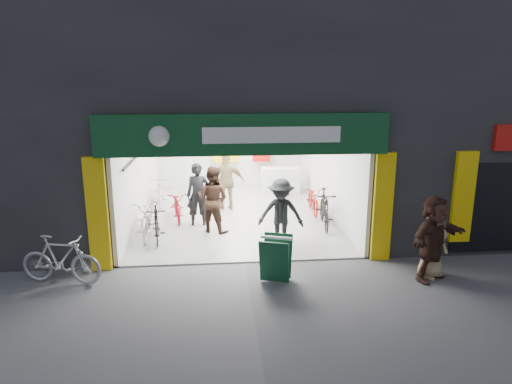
{
  "coord_description": "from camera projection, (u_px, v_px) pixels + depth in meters",
  "views": [
    {
      "loc": [
        -0.66,
        -9.99,
        4.23
      ],
      "look_at": [
        0.42,
        1.5,
        1.35
      ],
      "focal_mm": 32.0,
      "sensor_mm": 36.0,
      "label": 1
    }
  ],
  "objects": [
    {
      "name": "customer_b",
      "position": [
        213.0,
        200.0,
        12.69
      ],
      "size": [
        1.15,
        1.07,
        1.9
      ],
      "primitive_type": "imported",
      "rotation": [
        0.0,
        0.0,
        2.66
      ],
      "color": "#352018",
      "rests_on": "ground"
    },
    {
      "name": "bike_right_front",
      "position": [
        324.0,
        209.0,
        13.21
      ],
      "size": [
        0.76,
        1.91,
        1.12
      ],
      "primitive_type": "imported",
      "rotation": [
        0.0,
        0.0,
        -0.13
      ],
      "color": "black",
      "rests_on": "ground"
    },
    {
      "name": "customer_a",
      "position": [
        198.0,
        195.0,
        13.24
      ],
      "size": [
        0.69,
        0.46,
        1.87
      ],
      "primitive_type": "imported",
      "rotation": [
        0.0,
        0.0,
        0.02
      ],
      "color": "black",
      "rests_on": "ground"
    },
    {
      "name": "bike_right_mid",
      "position": [
        313.0,
        199.0,
        14.67
      ],
      "size": [
        0.71,
        1.76,
        0.91
      ],
      "primitive_type": "imported",
      "rotation": [
        0.0,
        0.0,
        -0.06
      ],
      "color": "#99120D",
      "rests_on": "ground"
    },
    {
      "name": "sandwich_board",
      "position": [
        276.0,
        257.0,
        9.69
      ],
      "size": [
        0.8,
        0.81,
        0.97
      ],
      "rotation": [
        0.0,
        0.0,
        -0.33
      ],
      "color": "#0F3E25",
      "rests_on": "ground"
    },
    {
      "name": "building",
      "position": [
        261.0,
        76.0,
        14.6
      ],
      "size": [
        17.0,
        10.27,
        8.0
      ],
      "color": "#232326",
      "rests_on": "ground"
    },
    {
      "name": "bike_right_back",
      "position": [
        282.0,
        184.0,
        16.62
      ],
      "size": [
        0.72,
        1.73,
        1.01
      ],
      "primitive_type": "imported",
      "rotation": [
        0.0,
        0.0,
        -0.15
      ],
      "color": "silver",
      "rests_on": "ground"
    },
    {
      "name": "bike_left_front",
      "position": [
        148.0,
        217.0,
        12.49
      ],
      "size": [
        0.78,
        2.07,
        1.07
      ],
      "primitive_type": "imported",
      "rotation": [
        0.0,
        0.0,
        0.03
      ],
      "color": "#B9B8BE",
      "rests_on": "ground"
    },
    {
      "name": "ground",
      "position": [
        244.0,
        263.0,
        10.74
      ],
      "size": [
        60.0,
        60.0,
        0.0
      ],
      "primitive_type": "plane",
      "color": "#56565B",
      "rests_on": "ground"
    },
    {
      "name": "bike_left_midfront",
      "position": [
        156.0,
        223.0,
        12.12
      ],
      "size": [
        0.68,
        1.69,
        0.99
      ],
      "primitive_type": "imported",
      "rotation": [
        0.0,
        0.0,
        0.13
      ],
      "color": "black",
      "rests_on": "ground"
    },
    {
      "name": "bike_left_back",
      "position": [
        160.0,
        190.0,
        15.45
      ],
      "size": [
        0.65,
        1.84,
        1.08
      ],
      "primitive_type": "imported",
      "rotation": [
        0.0,
        0.0,
        0.08
      ],
      "color": "#B2B1B6",
      "rests_on": "ground"
    },
    {
      "name": "bike_left_midback",
      "position": [
        178.0,
        205.0,
        13.93
      ],
      "size": [
        0.87,
        1.84,
        0.93
      ],
      "primitive_type": "imported",
      "rotation": [
        0.0,
        0.0,
        0.14
      ],
      "color": "maroon",
      "rests_on": "ground"
    },
    {
      "name": "customer_d",
      "position": [
        227.0,
        182.0,
        14.84
      ],
      "size": [
        1.15,
        0.52,
        1.93
      ],
      "primitive_type": "imported",
      "rotation": [
        0.0,
        0.0,
        3.18
      ],
      "color": "#89754F",
      "rests_on": "ground"
    },
    {
      "name": "customer_c",
      "position": [
        281.0,
        213.0,
        11.58
      ],
      "size": [
        1.27,
        0.89,
        1.79
      ],
      "primitive_type": "imported",
      "rotation": [
        0.0,
        0.0,
        -0.21
      ],
      "color": "black",
      "rests_on": "ground"
    },
    {
      "name": "pedestrian_near",
      "position": [
        433.0,
        242.0,
        9.84
      ],
      "size": [
        0.92,
        0.8,
        1.58
      ],
      "primitive_type": "imported",
      "rotation": [
        0.0,
        0.0,
        0.48
      ],
      "color": "#967E57",
      "rests_on": "ground"
    },
    {
      "name": "pedestrian_far",
      "position": [
        433.0,
        238.0,
        9.66
      ],
      "size": [
        1.77,
        1.39,
        1.87
      ],
      "primitive_type": "imported",
      "rotation": [
        0.0,
        0.0,
        0.56
      ],
      "color": "#372019",
      "rests_on": "ground"
    },
    {
      "name": "parked_bike",
      "position": [
        61.0,
        260.0,
        9.57
      ],
      "size": [
        1.85,
        0.91,
        1.07
      ],
      "primitive_type": "imported",
      "rotation": [
        0.0,
        0.0,
        1.34
      ],
      "color": "#BCBDC2",
      "rests_on": "ground"
    }
  ]
}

